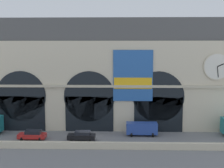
{
  "coord_description": "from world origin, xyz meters",
  "views": [
    {
      "loc": [
        5.7,
        -49.59,
        14.75
      ],
      "look_at": [
        4.0,
        5.0,
        8.45
      ],
      "focal_mm": 50.61,
      "sensor_mm": 36.0,
      "label": 1
    }
  ],
  "objects": [
    {
      "name": "ground_plane",
      "position": [
        0.0,
        0.0,
        0.0
      ],
      "size": [
        200.0,
        200.0,
        0.0
      ],
      "primitive_type": "plane",
      "color": "slate"
    },
    {
      "name": "quay_parapet_wall",
      "position": [
        0.0,
        -4.83,
        0.5
      ],
      "size": [
        90.0,
        0.7,
        1.01
      ],
      "primitive_type": "cube",
      "color": "beige",
      "rests_on": "ground"
    },
    {
      "name": "station_building",
      "position": [
        0.04,
        7.49,
        9.7
      ],
      "size": [
        50.96,
        5.37,
        19.96
      ],
      "color": "beige",
      "rests_on": "ground"
    },
    {
      "name": "car_midwest",
      "position": [
        -8.67,
        -0.51,
        0.8
      ],
      "size": [
        4.4,
        2.22,
        1.55
      ],
      "color": "red",
      "rests_on": "ground"
    },
    {
      "name": "car_center",
      "position": [
        -0.64,
        -0.82,
        0.8
      ],
      "size": [
        4.4,
        2.22,
        1.55
      ],
      "color": "black",
      "rests_on": "ground"
    },
    {
      "name": "van_mideast",
      "position": [
        9.1,
        2.48,
        1.25
      ],
      "size": [
        5.2,
        2.48,
        2.2
      ],
      "color": "#28479E",
      "rests_on": "ground"
    }
  ]
}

